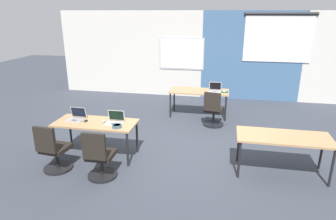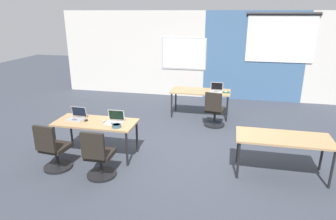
% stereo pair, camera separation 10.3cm
% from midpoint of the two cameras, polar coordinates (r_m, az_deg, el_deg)
% --- Properties ---
extents(ground_plane, '(24.00, 24.00, 0.00)m').
position_cam_midpoint_polar(ground_plane, '(6.29, 4.29, -7.69)').
color(ground_plane, '#383D47').
extents(back_wall_assembly, '(10.00, 0.27, 2.80)m').
position_cam_midpoint_polar(back_wall_assembly, '(9.91, 8.31, 10.46)').
color(back_wall_assembly, silver).
rests_on(back_wall_assembly, ground).
extents(desk_near_left, '(1.60, 0.70, 0.72)m').
position_cam_midpoint_polar(desk_near_left, '(5.97, -13.29, -2.72)').
color(desk_near_left, tan).
rests_on(desk_near_left, ground).
extents(desk_near_right, '(1.60, 0.70, 0.72)m').
position_cam_midpoint_polar(desk_near_right, '(5.52, 21.89, -5.43)').
color(desk_near_right, tan).
rests_on(desk_near_right, ground).
extents(desk_far_center, '(1.60, 0.70, 0.72)m').
position_cam_midpoint_polar(desk_far_center, '(8.11, 6.64, 3.31)').
color(desk_far_center, tan).
rests_on(desk_far_center, ground).
extents(laptop_near_left_end, '(0.34, 0.29, 0.23)m').
position_cam_midpoint_polar(laptop_near_left_end, '(6.18, -16.71, -1.20)').
color(laptop_near_left_end, '#9E9EA3').
rests_on(laptop_near_left_end, desk_near_left).
extents(mouse_near_left_end, '(0.07, 0.11, 0.03)m').
position_cam_midpoint_polar(mouse_near_left_end, '(6.02, -15.05, -1.92)').
color(mouse_near_left_end, black).
rests_on(mouse_near_left_end, desk_near_left).
extents(chair_near_left_end, '(0.52, 0.56, 0.92)m').
position_cam_midpoint_polar(chair_near_left_end, '(5.75, -20.75, -7.43)').
color(chair_near_left_end, black).
rests_on(chair_near_left_end, ground).
extents(laptop_near_left_inner, '(0.33, 0.28, 0.23)m').
position_cam_midpoint_polar(laptop_near_left_inner, '(5.80, -9.72, -1.95)').
color(laptop_near_left_inner, silver).
rests_on(laptop_near_left_inner, desk_near_left).
extents(mouse_near_left_inner, '(0.06, 0.10, 0.03)m').
position_cam_midpoint_polar(mouse_near_left_inner, '(5.90, -11.79, -2.07)').
color(mouse_near_left_inner, '#B2B2B7').
rests_on(mouse_near_left_inner, desk_near_left).
extents(chair_near_left_inner, '(0.52, 0.54, 0.92)m').
position_cam_midpoint_polar(chair_near_left_inner, '(5.26, -12.68, -9.07)').
color(chair_near_left_inner, black).
rests_on(chair_near_left_inner, ground).
extents(laptop_far_right, '(0.33, 0.27, 0.24)m').
position_cam_midpoint_polar(laptop_far_right, '(8.07, 9.71, 3.90)').
color(laptop_far_right, '#B7B7BC').
rests_on(laptop_far_right, desk_far_center).
extents(mousepad_far_right, '(0.22, 0.19, 0.00)m').
position_cam_midpoint_polar(mousepad_far_right, '(8.03, 11.43, 3.36)').
color(mousepad_far_right, '#23512D').
rests_on(mousepad_far_right, desk_far_center).
extents(mouse_far_right, '(0.06, 0.10, 0.03)m').
position_cam_midpoint_polar(mouse_far_right, '(8.02, 11.44, 3.49)').
color(mouse_far_right, silver).
rests_on(mouse_far_right, mousepad_far_right).
extents(chair_far_right, '(0.52, 0.57, 0.92)m').
position_cam_midpoint_polar(chair_far_right, '(7.48, 9.31, -0.41)').
color(chair_far_right, black).
rests_on(chair_far_right, ground).
extents(snack_bowl, '(0.18, 0.18, 0.06)m').
position_cam_midpoint_polar(snack_bowl, '(5.57, -9.39, -2.98)').
color(snack_bowl, '#3D6070').
rests_on(snack_bowl, desk_near_left).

